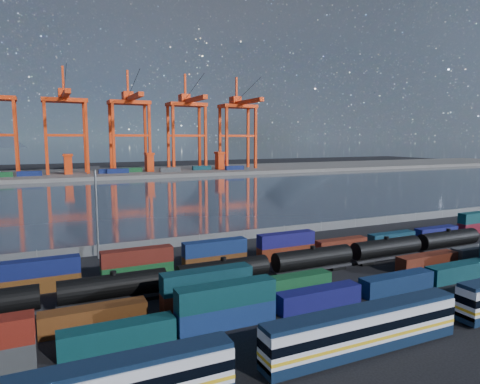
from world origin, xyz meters
name	(u,v)px	position (x,y,z in m)	size (l,w,h in m)	color
ground	(322,278)	(0.00, 0.00, 0.00)	(700.00, 700.00, 0.00)	black
harbor_water	(156,196)	(0.00, 105.00, 0.01)	(700.00, 700.00, 0.00)	#303845
far_quay	(113,173)	(0.00, 210.00, 1.00)	(700.00, 70.00, 2.00)	#514F4C
distant_mountains	(68,82)	(63.02, 1600.00, 220.29)	(2470.00, 1100.00, 520.00)	#1E2630
passenger_train	(364,330)	(-10.20, -21.06, 2.40)	(74.58, 2.79, 4.78)	silver
container_row_south	(352,287)	(-2.06, -9.52, 1.95)	(139.16, 2.38, 5.08)	#393A3D
container_row_mid	(378,268)	(7.74, -3.68, 1.52)	(140.52, 2.38, 5.07)	#434749
container_row_north	(290,247)	(1.55, 11.74, 1.96)	(140.53, 2.20, 4.70)	#141155
tanker_string	(224,272)	(-15.30, 2.88, 2.18)	(107.16, 3.04, 4.35)	black
waterfront_fence	(244,235)	(0.00, 28.00, 1.00)	(160.12, 0.12, 2.20)	#595B5E
yard_light_mast	(96,207)	(-30.00, 26.00, 9.30)	(1.60, 0.40, 16.60)	slate
gantry_cranes	(98,110)	(-7.50, 203.38, 37.45)	(198.50, 45.12, 61.09)	red
quay_containers	(96,172)	(-11.00, 195.46, 3.30)	(172.58, 10.99, 2.60)	navy
straddle_carriers	(110,163)	(-2.50, 200.00, 7.82)	(140.00, 7.00, 11.10)	red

